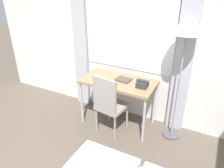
{
  "coord_description": "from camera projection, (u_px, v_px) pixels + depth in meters",
  "views": [
    {
      "loc": [
        1.2,
        -0.2,
        2.21
      ],
      "look_at": [
        0.05,
        2.07,
        0.92
      ],
      "focal_mm": 35.0,
      "sensor_mm": 36.0,
      "label": 1
    }
  ],
  "objects": [
    {
      "name": "desk",
      "position": [
        118.0,
        85.0,
        3.31
      ],
      "size": [
        1.12,
        0.57,
        0.77
      ],
      "color": "#937551",
      "rests_on": "ground_plane"
    },
    {
      "name": "standing_lamp",
      "position": [
        187.0,
        33.0,
        2.64
      ],
      "size": [
        0.38,
        0.38,
        1.8
      ],
      "color": "#4C4C51",
      "rests_on": "ground_plane"
    },
    {
      "name": "book",
      "position": [
        123.0,
        80.0,
        3.29
      ],
      "size": [
        0.24,
        0.19,
        0.02
      ],
      "rotation": [
        0.0,
        0.0,
        -0.09
      ],
      "color": "#4C4238",
      "rests_on": "desk"
    },
    {
      "name": "desk_chair",
      "position": [
        109.0,
        103.0,
        3.18
      ],
      "size": [
        0.45,
        0.45,
        0.96
      ],
      "rotation": [
        0.0,
        0.0,
        -0.14
      ],
      "color": "gray",
      "rests_on": "ground_plane"
    },
    {
      "name": "telephone",
      "position": [
        142.0,
        84.0,
        3.08
      ],
      "size": [
        0.17,
        0.16,
        0.11
      ],
      "color": "#2D2D2D",
      "rests_on": "desk"
    },
    {
      "name": "wall_back_with_window",
      "position": [
        132.0,
        37.0,
        3.28
      ],
      "size": [
        5.34,
        0.13,
        2.7
      ],
      "color": "silver",
      "rests_on": "ground_plane"
    }
  ]
}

